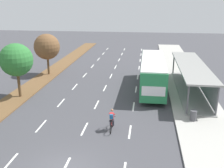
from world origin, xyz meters
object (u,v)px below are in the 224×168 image
at_px(bus_shelter, 193,75).
at_px(cyclist, 112,121).
at_px(trash_bin, 193,115).
at_px(median_tree_second, 16,60).
at_px(bus, 153,71).
at_px(median_tree_third, 47,47).

relative_size(bus_shelter, cyclist, 7.64).
bearing_deg(cyclist, trash_bin, 19.55).
xyz_separation_m(cyclist, trash_bin, (6.35, 2.25, -0.22)).
height_order(bus_shelter, median_tree_second, median_tree_second).
height_order(bus, trash_bin, bus).
bearing_deg(cyclist, bus, 72.98).
height_order(cyclist, trash_bin, cyclist).
bearing_deg(bus_shelter, cyclist, -127.26).
distance_m(cyclist, median_tree_third, 17.74).
relative_size(bus, median_tree_third, 2.13).
height_order(bus, median_tree_second, median_tree_second).
relative_size(cyclist, trash_bin, 2.14).
distance_m(bus_shelter, bus, 4.32).
relative_size(bus, trash_bin, 13.28).
xyz_separation_m(bus_shelter, bus, (-4.28, 0.51, 0.20)).
xyz_separation_m(median_tree_second, trash_bin, (16.53, -3.45, -3.31)).
bearing_deg(trash_bin, median_tree_second, 168.22).
distance_m(bus_shelter, median_tree_second, 18.19).
relative_size(bus, median_tree_second, 2.09).
xyz_separation_m(bus_shelter, trash_bin, (-1.08, -7.51, -1.29)).
distance_m(bus, trash_bin, 8.77).
bearing_deg(median_tree_third, bus, -15.85).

